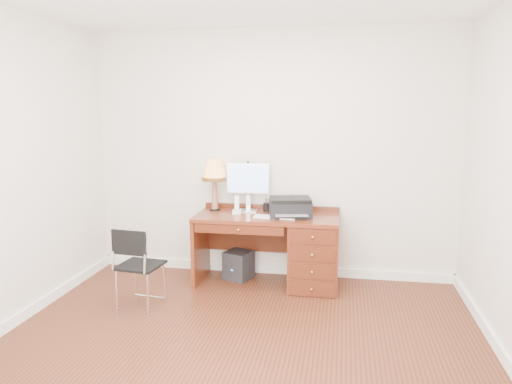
% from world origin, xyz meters
% --- Properties ---
extents(ground, '(4.00, 4.00, 0.00)m').
position_xyz_m(ground, '(0.00, 0.00, 0.00)').
color(ground, '#3C1A0D').
rests_on(ground, ground).
extents(room_shell, '(4.00, 4.00, 4.00)m').
position_xyz_m(room_shell, '(0.00, 0.63, 0.05)').
color(room_shell, silver).
rests_on(room_shell, ground).
extents(desk, '(1.50, 0.67, 0.75)m').
position_xyz_m(desk, '(0.32, 1.40, 0.41)').
color(desk, maroon).
rests_on(desk, ground).
extents(monitor, '(0.46, 0.16, 0.52)m').
position_xyz_m(monitor, '(-0.24, 1.59, 1.08)').
color(monitor, silver).
rests_on(monitor, desk).
extents(keyboard, '(0.44, 0.16, 0.02)m').
position_xyz_m(keyboard, '(0.10, 1.29, 0.76)').
color(keyboard, white).
rests_on(keyboard, desk).
extents(mouse_pad, '(0.20, 0.20, 0.04)m').
position_xyz_m(mouse_pad, '(0.21, 1.36, 0.76)').
color(mouse_pad, black).
rests_on(mouse_pad, desk).
extents(printer, '(0.49, 0.41, 0.19)m').
position_xyz_m(printer, '(0.24, 1.41, 0.84)').
color(printer, black).
rests_on(printer, desk).
extents(leg_lamp, '(0.27, 0.27, 0.56)m').
position_xyz_m(leg_lamp, '(-0.60, 1.55, 1.16)').
color(leg_lamp, black).
rests_on(leg_lamp, desk).
extents(phone, '(0.10, 0.10, 0.19)m').
position_xyz_m(phone, '(-0.33, 1.42, 0.81)').
color(phone, white).
rests_on(phone, desk).
extents(pen_cup, '(0.07, 0.07, 0.09)m').
position_xyz_m(pen_cup, '(-0.04, 1.59, 0.80)').
color(pen_cup, black).
rests_on(pen_cup, desk).
extents(chair, '(0.42, 0.42, 0.80)m').
position_xyz_m(chair, '(-1.06, 0.47, 0.48)').
color(chair, black).
rests_on(chair, ground).
extents(equipment_box, '(0.34, 0.34, 0.31)m').
position_xyz_m(equipment_box, '(-0.33, 1.50, 0.15)').
color(equipment_box, black).
rests_on(equipment_box, ground).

